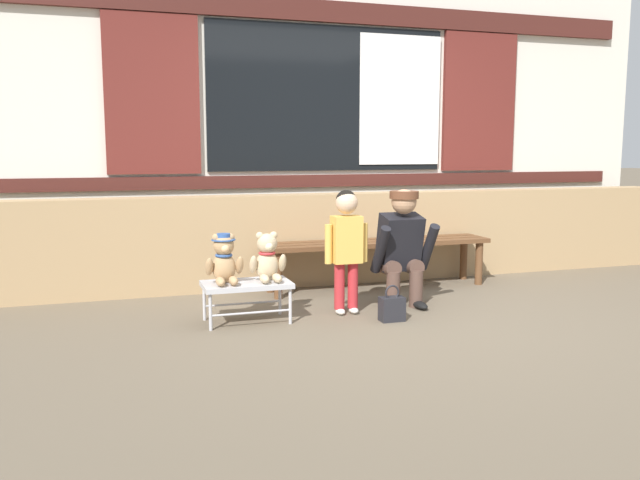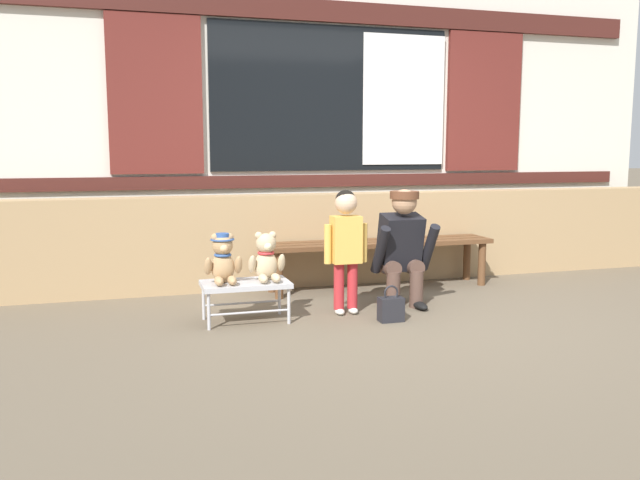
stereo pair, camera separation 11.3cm
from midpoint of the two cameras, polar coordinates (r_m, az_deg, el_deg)
The scene contains 10 objects.
ground_plane at distance 5.08m, azimuth 7.96°, elevation -6.68°, with size 60.00×60.00×0.00m, color brown.
brick_low_wall at distance 6.30m, azimuth 2.62°, elevation 0.17°, with size 7.06×0.25×0.85m, color tan.
shop_facade at distance 6.74m, azimuth 1.24°, elevation 11.48°, with size 7.20×0.26×3.36m.
wooden_bench_long at distance 6.04m, azimuth 5.67°, elevation -0.69°, with size 2.10×0.40×0.44m.
small_display_bench at distance 4.90m, azimuth -5.77°, elevation -3.97°, with size 0.64×0.36×0.30m.
teddy_bear_with_hat at distance 4.84m, azimuth -7.67°, elevation -1.67°, with size 0.28×0.27×0.36m.
teddy_bear_plain at distance 4.90m, azimuth -3.97°, elevation -1.61°, with size 0.28×0.26×0.36m.
child_standing at distance 5.07m, azimuth 2.87°, elevation 0.19°, with size 0.35×0.18×0.96m.
adult_crouching at distance 5.38m, azimuth 7.69°, elevation -0.62°, with size 0.50×0.49×0.95m.
handbag_on_ground at distance 4.96m, azimuth 6.76°, elevation -5.87°, with size 0.18×0.11×0.27m.
Camera 2 is at (-2.02, -4.48, 1.27)m, focal length 37.26 mm.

